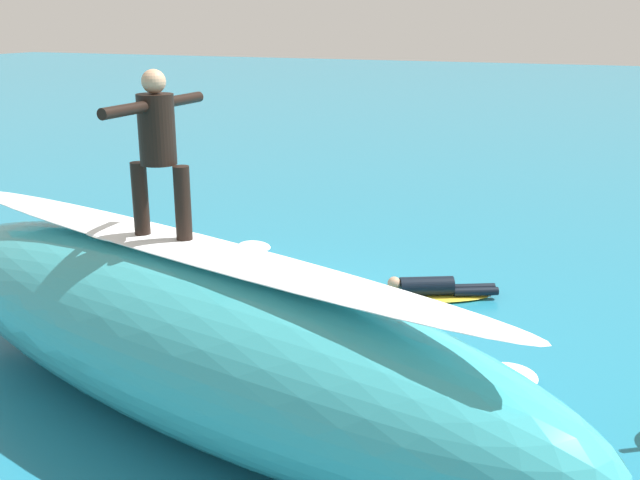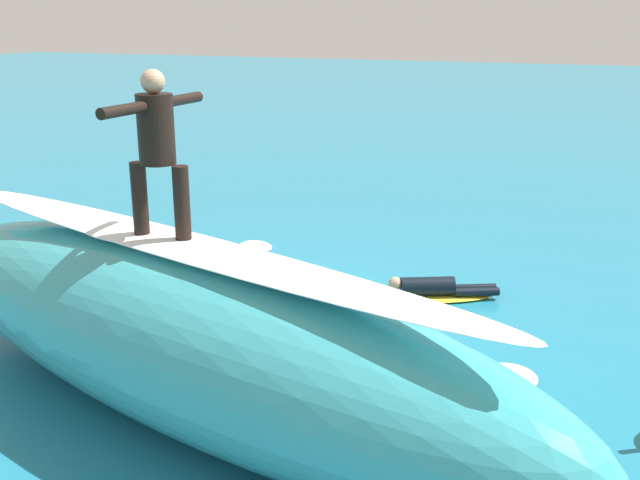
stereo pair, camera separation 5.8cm
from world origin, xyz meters
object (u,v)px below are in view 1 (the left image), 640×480
object	(u,v)px
surfboard_riding	(164,241)
surfboard_paddling	(426,297)
surfer_paddling	(435,287)
surfer_riding	(158,142)

from	to	relation	value
surfboard_riding	surfboard_paddling	world-z (taller)	surfboard_riding
surfboard_riding	surfer_paddling	size ratio (longest dim) A/B	1.27
surfer_riding	surfboard_paddling	world-z (taller)	surfer_riding
surfboard_paddling	surfer_riding	bearing A→B (deg)	40.61
surfer_riding	surfboard_paddling	distance (m)	5.26
surfboard_paddling	surfboard_riding	bearing A→B (deg)	40.61
surfboard_paddling	surfer_paddling	world-z (taller)	surfer_paddling
surfboard_paddling	surfer_paddling	bearing A→B (deg)	180.00
surfboard_riding	surfer_paddling	world-z (taller)	surfboard_riding
surfboard_riding	surfer_riding	xyz separation A→B (m)	(-0.00, 0.00, 1.00)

